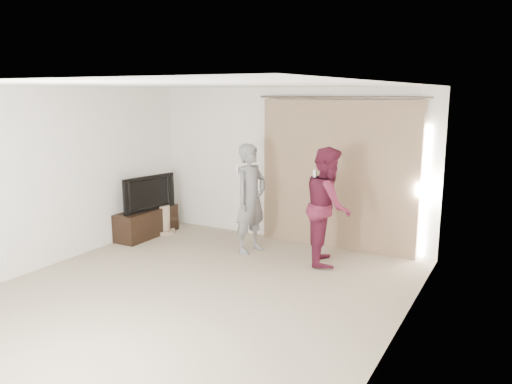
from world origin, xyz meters
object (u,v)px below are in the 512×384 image
tv_console (147,223)px  person_woman (328,206)px  tv (145,192)px  person_man (251,198)px

tv_console → person_woman: (3.30, 0.22, 0.63)m
tv_console → person_woman: size_ratio=0.72×
tv → tv_console: bearing=0.0°
tv → person_man: (2.04, 0.14, 0.08)m
person_woman → tv_console: bearing=-176.2°
tv → person_woman: 3.31m
tv_console → tv: size_ratio=1.18×
tv → person_man: 2.05m
tv_console → tv: 0.55m
tv_console → person_man: size_ratio=0.73×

